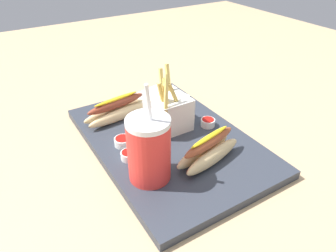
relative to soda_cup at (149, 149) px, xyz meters
The scene contains 10 objects.
ground_plane 0.17m from the soda_cup, 133.80° to the left, with size 2.40×2.40×0.02m, color tan.
food_tray 0.16m from the soda_cup, 133.80° to the left, with size 0.49×0.33×0.02m, color #2D333D.
soda_cup is the anchor object (origin of this frame).
fries_basket 0.19m from the soda_cup, 137.43° to the left, with size 0.10×0.09×0.15m.
hot_dog_1 0.14m from the soda_cup, 80.84° to the left, with size 0.09×0.17×0.06m.
hot_dog_2 0.24m from the soda_cup, behind, with size 0.07×0.18×0.06m.
ketchup_cup_1 0.13m from the soda_cup, behind, with size 0.04×0.04×0.02m.
ketchup_cup_2 0.23m from the soda_cup, 112.43° to the left, with size 0.03×0.03×0.02m.
ketchup_cup_3 0.09m from the soda_cup, behind, with size 0.03×0.03×0.02m.
napkin_stack 0.34m from the soda_cup, 146.26° to the left, with size 0.12×0.12×0.01m, color white.
Camera 1 is at (0.51, -0.32, 0.44)m, focal length 33.48 mm.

